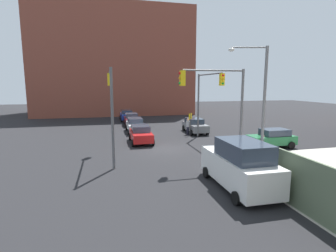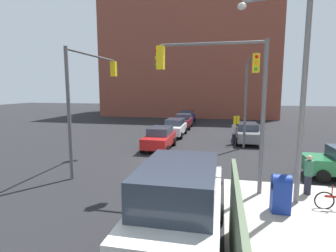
% 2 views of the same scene
% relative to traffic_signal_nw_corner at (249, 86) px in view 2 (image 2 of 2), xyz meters
% --- Properties ---
extents(ground_plane, '(120.00, 120.00, 0.00)m').
position_rel_traffic_signal_nw_corner_xyz_m(ground_plane, '(2.22, -4.50, -4.66)').
color(ground_plane, black).
extents(building_brick_west, '(16.00, 28.00, 19.13)m').
position_rel_traffic_signal_nw_corner_xyz_m(building_brick_west, '(-29.78, -7.53, 4.91)').
color(building_brick_west, brown).
rests_on(building_brick_west, ground).
extents(traffic_signal_nw_corner, '(5.94, 0.36, 6.50)m').
position_rel_traffic_signal_nw_corner_xyz_m(traffic_signal_nw_corner, '(0.00, 0.00, 0.00)').
color(traffic_signal_nw_corner, '#59595B').
rests_on(traffic_signal_nw_corner, ground).
extents(traffic_signal_se_corner, '(5.90, 0.36, 6.50)m').
position_rel_traffic_signal_nw_corner_xyz_m(traffic_signal_se_corner, '(4.45, -9.00, -0.00)').
color(traffic_signal_se_corner, '#59595B').
rests_on(traffic_signal_se_corner, ground).
extents(traffic_signal_ne_corner, '(0.36, 4.76, 6.50)m').
position_rel_traffic_signal_nw_corner_xyz_m(traffic_signal_ne_corner, '(6.72, -1.79, -0.07)').
color(traffic_signal_ne_corner, '#59595B').
rests_on(traffic_signal_ne_corner, ground).
extents(street_lamp_corner, '(0.95, 2.61, 8.00)m').
position_rel_traffic_signal_nw_corner_xyz_m(street_lamp_corner, '(7.33, 0.94, 0.04)').
color(street_lamp_corner, slate).
rests_on(street_lamp_corner, ground).
extents(warning_sign_two_way, '(0.48, 0.48, 2.40)m').
position_rel_traffic_signal_nw_corner_xyz_m(warning_sign_two_way, '(-3.18, -0.56, -3.02)').
color(warning_sign_two_way, '#4C4C4C').
rests_on(warning_sign_two_way, ground).
extents(mailbox_blue, '(0.56, 0.64, 1.43)m').
position_rel_traffic_signal_nw_corner_xyz_m(mailbox_blue, '(8.42, 0.50, -3.89)').
color(mailbox_blue, navy).
rests_on(mailbox_blue, ground).
extents(coupe_red, '(4.11, 2.02, 1.62)m').
position_rel_traffic_signal_nw_corner_xyz_m(coupe_red, '(-0.69, -6.27, -3.82)').
color(coupe_red, '#B21919').
rests_on(coupe_red, ground).
extents(sedan_maroon, '(3.93, 2.02, 1.62)m').
position_rel_traffic_signal_nw_corner_xyz_m(sedan_maroon, '(-11.60, -6.10, -3.82)').
color(sedan_maroon, maroon).
rests_on(sedan_maroon, ground).
extents(coupe_gray, '(4.42, 2.02, 1.62)m').
position_rel_traffic_signal_nw_corner_xyz_m(coupe_gray, '(-4.53, 0.44, -3.81)').
color(coupe_gray, slate).
rests_on(coupe_gray, ground).
extents(hatchback_blue, '(4.47, 2.02, 1.62)m').
position_rel_traffic_signal_nw_corner_xyz_m(hatchback_blue, '(-16.64, -6.35, -3.81)').
color(hatchback_blue, '#1E389E').
rests_on(hatchback_blue, ground).
extents(hatchback_white, '(4.38, 2.02, 1.62)m').
position_rel_traffic_signal_nw_corner_xyz_m(hatchback_white, '(-6.40, -6.16, -3.81)').
color(hatchback_white, white).
rests_on(hatchback_white, ground).
extents(van_white_delivery, '(5.40, 2.32, 2.62)m').
position_rel_traffic_signal_nw_corner_xyz_m(van_white_delivery, '(11.58, -2.70, -3.38)').
color(van_white_delivery, white).
rests_on(van_white_delivery, ground).
extents(pedestrian_crossing, '(0.36, 0.36, 1.75)m').
position_rel_traffic_signal_nw_corner_xyz_m(pedestrian_crossing, '(-3.58, -0.70, -3.74)').
color(pedestrian_crossing, '#B2B2B7').
rests_on(pedestrian_crossing, ground).
extents(pedestrian_waiting, '(0.36, 0.36, 1.72)m').
position_rel_traffic_signal_nw_corner_xyz_m(pedestrian_waiting, '(6.42, 2.00, -3.76)').
color(pedestrian_waiting, '#2D664C').
rests_on(pedestrian_waiting, ground).
extents(bicycle_at_crosswalk, '(1.75, 0.05, 0.97)m').
position_rel_traffic_signal_nw_corner_xyz_m(bicycle_at_crosswalk, '(-4.59, 1.50, -4.31)').
color(bicycle_at_crosswalk, black).
rests_on(bicycle_at_crosswalk, ground).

